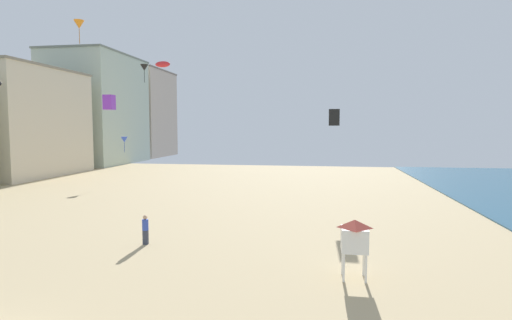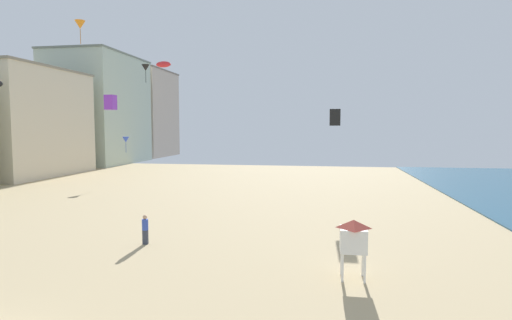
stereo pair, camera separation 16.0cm
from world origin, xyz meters
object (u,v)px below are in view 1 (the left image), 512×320
(kite_flyer, at_px, (145,228))
(lifeguard_stand, at_px, (354,236))
(kite_red_parafoil, at_px, (163,64))
(kite_orange_delta, at_px, (79,24))
(kite_black_box, at_px, (334,117))
(kite_blue_delta, at_px, (124,140))
(kite_black_delta, at_px, (144,68))
(kite_purple_box, at_px, (109,102))

(kite_flyer, bearing_deg, lifeguard_stand, 80.89)
(kite_red_parafoil, bearing_deg, kite_orange_delta, -147.21)
(kite_red_parafoil, bearing_deg, kite_black_box, 13.37)
(kite_blue_delta, height_order, kite_black_delta, kite_black_delta)
(kite_blue_delta, bearing_deg, kite_black_box, -19.72)
(lifeguard_stand, relative_size, kite_black_delta, 1.29)
(kite_flyer, bearing_deg, kite_blue_delta, -142.74)
(kite_flyer, distance_m, lifeguard_stand, 11.50)
(kite_black_box, bearing_deg, kite_red_parafoil, -166.63)
(kite_blue_delta, xyz_separation_m, kite_orange_delta, (4.42, -15.44, 9.31))
(kite_black_delta, height_order, kite_red_parafoil, kite_black_delta)
(kite_black_box, relative_size, kite_red_parafoil, 1.11)
(kite_red_parafoil, bearing_deg, kite_black_delta, 121.42)
(kite_black_delta, xyz_separation_m, kite_red_parafoil, (6.31, -10.33, -1.34))
(kite_blue_delta, distance_m, kite_purple_box, 6.73)
(lifeguard_stand, distance_m, kite_black_delta, 35.15)
(kite_black_delta, bearing_deg, lifeguard_stand, -50.97)
(kite_orange_delta, distance_m, kite_red_parafoil, 6.87)
(kite_black_box, bearing_deg, kite_blue_delta, 160.28)
(kite_blue_delta, bearing_deg, lifeguard_stand, -48.45)
(kite_red_parafoil, bearing_deg, kite_purple_box, 142.02)
(kite_orange_delta, relative_size, kite_red_parafoil, 1.38)
(kite_orange_delta, relative_size, kite_black_box, 1.24)
(kite_orange_delta, xyz_separation_m, kite_purple_box, (-3.29, 10.17, -5.29))
(kite_purple_box, bearing_deg, kite_orange_delta, -72.07)
(kite_black_box, bearing_deg, kite_black_delta, 161.38)
(kite_blue_delta, relative_size, kite_black_delta, 0.94)
(kite_black_box, xyz_separation_m, kite_black_delta, (-20.58, 6.93, 5.74))
(kite_black_box, bearing_deg, kite_purple_box, 171.70)
(kite_purple_box, bearing_deg, kite_blue_delta, 102.06)
(kite_purple_box, distance_m, kite_red_parafoil, 11.26)
(kite_black_box, relative_size, kite_black_delta, 0.73)
(kite_purple_box, distance_m, kite_black_delta, 5.86)
(kite_blue_delta, relative_size, kite_orange_delta, 1.04)
(kite_blue_delta, distance_m, kite_black_box, 25.62)
(kite_orange_delta, distance_m, kite_black_box, 21.92)
(lifeguard_stand, bearing_deg, kite_purple_box, 115.96)
(kite_flyer, height_order, kite_purple_box, kite_purple_box)
(lifeguard_stand, relative_size, kite_orange_delta, 1.43)
(lifeguard_stand, xyz_separation_m, kite_red_parafoil, (-14.66, 15.55, 9.88))
(lifeguard_stand, height_order, kite_red_parafoil, kite_red_parafoil)
(kite_purple_box, xyz_separation_m, kite_black_delta, (2.32, 3.59, 4.00))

